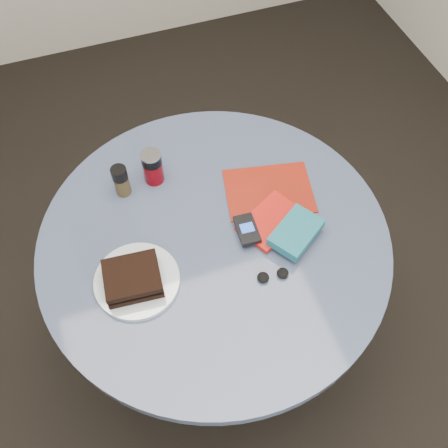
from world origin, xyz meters
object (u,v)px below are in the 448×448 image
object	(u,v)px
pepper_grinder	(121,181)
novel	(296,232)
table	(215,264)
mp3_player	(247,229)
red_book	(271,221)
magazine	(269,191)
soda_can	(153,167)
plate	(137,281)
sandwich	(133,278)
headphones	(273,275)

from	to	relation	value
pepper_grinder	novel	bearing A→B (deg)	-37.84
table	mp3_player	bearing A→B (deg)	-15.37
red_book	mp3_player	world-z (taller)	mp3_player
mp3_player	magazine	bearing A→B (deg)	45.88
soda_can	magazine	bearing A→B (deg)	-27.22
plate	mp3_player	size ratio (longest dim) A/B	2.28
soda_can	novel	world-z (taller)	soda_can
soda_can	red_book	xyz separation A→B (m)	(0.27, -0.27, -0.04)
red_book	novel	xyz separation A→B (m)	(0.04, -0.07, 0.02)
pepper_grinder	mp3_player	bearing A→B (deg)	-42.11
pepper_grinder	novel	distance (m)	0.53
soda_can	magazine	xyz separation A→B (m)	(0.31, -0.16, -0.05)
sandwich	red_book	bearing A→B (deg)	8.64
plate	soda_can	world-z (taller)	soda_can
table	novel	world-z (taller)	novel
pepper_grinder	magazine	xyz separation A→B (m)	(0.41, -0.14, -0.05)
table	pepper_grinder	distance (m)	0.38
red_book	headphones	size ratio (longest dim) A/B	1.97
plate	magazine	distance (m)	0.48
table	headphones	size ratio (longest dim) A/B	11.06
plate	magazine	world-z (taller)	plate
novel	plate	bearing A→B (deg)	144.52
plate	headphones	xyz separation A→B (m)	(0.35, -0.11, 0.00)
soda_can	novel	distance (m)	0.46
red_book	pepper_grinder	bearing A→B (deg)	118.31
magazine	novel	distance (m)	0.18
soda_can	mp3_player	size ratio (longest dim) A/B	1.13
magazine	sandwich	bearing A→B (deg)	-147.63
plate	headphones	bearing A→B (deg)	-17.05
red_book	headphones	xyz separation A→B (m)	(-0.06, -0.16, -0.00)
plate	headphones	size ratio (longest dim) A/B	2.53
pepper_grinder	mp3_player	xyz separation A→B (m)	(0.29, -0.26, -0.03)
plate	red_book	bearing A→B (deg)	7.78
soda_can	table	bearing A→B (deg)	-68.02
table	plate	xyz separation A→B (m)	(-0.24, -0.07, 0.17)
pepper_grinder	mp3_player	world-z (taller)	pepper_grinder
sandwich	novel	distance (m)	0.46
red_book	soda_can	bearing A→B (deg)	107.77
table	sandwich	world-z (taller)	sandwich
plate	sandwich	bearing A→B (deg)	-139.43
table	plate	world-z (taller)	plate
plate	soda_can	distance (m)	0.35
mp3_player	headphones	distance (m)	0.15
plate	mp3_player	world-z (taller)	mp3_player
magazine	mp3_player	distance (m)	0.17
table	magazine	size ratio (longest dim) A/B	3.87
sandwich	soda_can	xyz separation A→B (m)	(0.14, 0.33, 0.02)
sandwich	soda_can	bearing A→B (deg)	66.44
soda_can	novel	bearing A→B (deg)	-47.08
soda_can	novel	size ratio (longest dim) A/B	0.75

